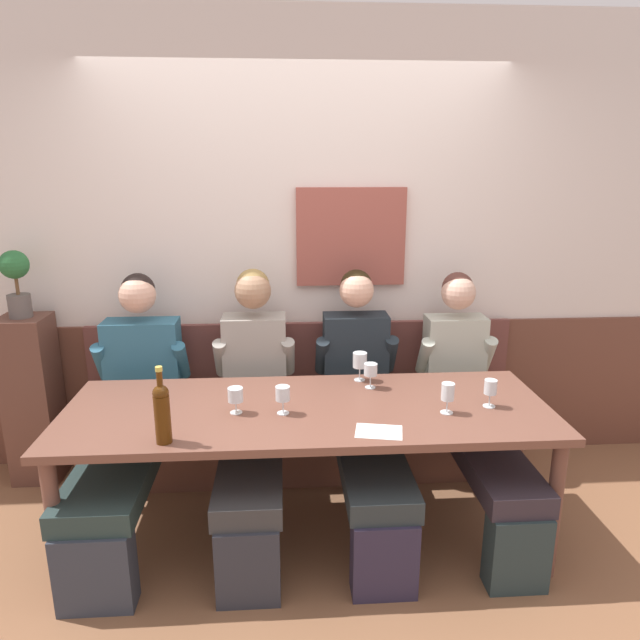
{
  "coord_description": "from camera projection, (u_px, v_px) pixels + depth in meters",
  "views": [
    {
      "loc": [
        -0.11,
        -2.49,
        1.91
      ],
      "look_at": [
        0.08,
        0.44,
        1.11
      ],
      "focal_mm": 31.92,
      "sensor_mm": 36.0,
      "label": 1
    }
  ],
  "objects": [
    {
      "name": "wine_glass_mid_left",
      "position": [
        236.0,
        396.0,
        2.74
      ],
      "size": [
        0.07,
        0.07,
        0.13
      ],
      "color": "silver",
      "rests_on": "dining_table"
    },
    {
      "name": "wine_glass_right_end",
      "position": [
        490.0,
        389.0,
        2.81
      ],
      "size": [
        0.06,
        0.06,
        0.14
      ],
      "color": "silver",
      "rests_on": "dining_table"
    },
    {
      "name": "person_center_left_seat",
      "position": [
        471.0,
        399.0,
        3.23
      ],
      "size": [
        0.47,
        1.29,
        1.29
      ],
      "color": "#243335",
      "rests_on": "ground"
    },
    {
      "name": "wine_glass_by_bottle",
      "position": [
        283.0,
        394.0,
        2.73
      ],
      "size": [
        0.07,
        0.07,
        0.14
      ],
      "color": "silver",
      "rests_on": "dining_table"
    },
    {
      "name": "person_center_right_seat",
      "position": [
        363.0,
        401.0,
        3.19
      ],
      "size": [
        0.5,
        1.29,
        1.31
      ],
      "color": "#29243A",
      "rests_on": "ground"
    },
    {
      "name": "potted_plant",
      "position": [
        16.0,
        279.0,
        3.29
      ],
      "size": [
        0.17,
        0.17,
        0.4
      ],
      "color": "#5B524E",
      "rests_on": "corner_pedestal"
    },
    {
      "name": "corner_pedestal",
      "position": [
        33.0,
        399.0,
        3.49
      ],
      "size": [
        0.28,
        0.28,
        1.04
      ],
      "primitive_type": "cube",
      "color": "brown",
      "rests_on": "ground"
    },
    {
      "name": "wine_glass_center_front",
      "position": [
        448.0,
        393.0,
        2.74
      ],
      "size": [
        0.06,
        0.06,
        0.15
      ],
      "color": "silver",
      "rests_on": "dining_table"
    },
    {
      "name": "person_left_seat",
      "position": [
        253.0,
        399.0,
        3.17
      ],
      "size": [
        0.48,
        1.3,
        1.32
      ],
      "color": "#2A2C35",
      "rests_on": "ground"
    },
    {
      "name": "dining_table",
      "position": [
        308.0,
        420.0,
        2.85
      ],
      "size": [
        2.41,
        0.86,
        0.75
      ],
      "color": "brown",
      "rests_on": "ground"
    },
    {
      "name": "wood_wainscot_panel",
      "position": [
        302.0,
        390.0,
        3.78
      ],
      "size": [
        6.8,
        0.03,
        0.93
      ],
      "primitive_type": "cube",
      "color": "brown",
      "rests_on": "ground"
    },
    {
      "name": "wine_glass_mid_right",
      "position": [
        371.0,
        370.0,
        3.05
      ],
      "size": [
        0.07,
        0.07,
        0.14
      ],
      "color": "silver",
      "rests_on": "dining_table"
    },
    {
      "name": "tasting_sheet_left_guest",
      "position": [
        379.0,
        432.0,
        2.57
      ],
      "size": [
        0.24,
        0.19,
        0.0
      ],
      "primitive_type": "cube",
      "rotation": [
        0.0,
        0.0,
        -0.2
      ],
      "color": "white",
      "rests_on": "dining_table"
    },
    {
      "name": "ground_plane",
      "position": [
        310.0,
        554.0,
        2.91
      ],
      "size": [
        6.8,
        6.8,
        0.02
      ],
      "primitive_type": "cube",
      "color": "brown",
      "rests_on": "ground"
    },
    {
      "name": "room_wall_back",
      "position": [
        301.0,
        249.0,
        3.59
      ],
      "size": [
        6.8,
        0.12,
        2.8
      ],
      "color": "silver",
      "rests_on": "ground"
    },
    {
      "name": "wine_bottle_clear_water",
      "position": [
        162.0,
        411.0,
        2.43
      ],
      "size": [
        0.07,
        0.07,
        0.35
      ],
      "color": "#482609",
      "rests_on": "dining_table"
    },
    {
      "name": "wine_glass_left_end",
      "position": [
        360.0,
        361.0,
        3.15
      ],
      "size": [
        0.08,
        0.08,
        0.16
      ],
      "color": "silver",
      "rests_on": "dining_table"
    },
    {
      "name": "wall_bench",
      "position": [
        303.0,
        430.0,
        3.63
      ],
      "size": [
        2.71,
        0.42,
        0.94
      ],
      "color": "brown",
      "rests_on": "ground"
    },
    {
      "name": "person_right_seat",
      "position": [
        130.0,
        409.0,
        3.11
      ],
      "size": [
        0.54,
        1.3,
        1.31
      ],
      "color": "#2F3541",
      "rests_on": "ground"
    }
  ]
}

